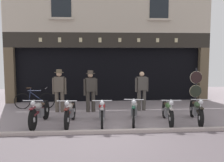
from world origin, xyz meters
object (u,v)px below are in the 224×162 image
object	(u,v)px
motorcycle_left	(70,112)
motorcycle_right	(196,110)
advert_board_near	(73,64)
leaning_bicycle	(34,100)
motorcycle_center	(134,110)
motorcycle_center_right	(168,111)
salesman_left	(59,88)
salesman_right	(142,89)
motorcycle_center_left	(102,112)
tyre_sign_pole	(196,85)
shopkeeper_center	(91,89)
motorcycle_far_left	(40,112)

from	to	relation	value
motorcycle_left	motorcycle_right	distance (m)	4.28
advert_board_near	leaning_bicycle	distance (m)	2.65
motorcycle_center	motorcycle_center_right	world-z (taller)	motorcycle_center
salesman_left	salesman_right	world-z (taller)	salesman_left
motorcycle_center_right	salesman_right	size ratio (longest dim) A/B	1.24
advert_board_near	motorcycle_center_left	bearing A→B (deg)	-74.46
motorcycle_center_left	motorcycle_center_right	size ratio (longest dim) A/B	1.00
motorcycle_left	tyre_sign_pole	distance (m)	5.77
motorcycle_center_right	tyre_sign_pole	xyz separation A→B (m)	(1.95, 2.44, 0.57)
salesman_left	advert_board_near	distance (m)	2.54
motorcycle_center_right	shopkeeper_center	bearing A→B (deg)	-29.50
advert_board_near	motorcycle_left	bearing A→B (deg)	-88.01
motorcycle_far_left	leaning_bicycle	bearing A→B (deg)	-68.21
motorcycle_right	tyre_sign_pole	world-z (taller)	tyre_sign_pole
motorcycle_center	shopkeeper_center	distance (m)	2.39
motorcycle_center	leaning_bicycle	distance (m)	4.67
motorcycle_center	motorcycle_center_right	distance (m)	1.14
motorcycle_left	motorcycle_right	xyz separation A→B (m)	(4.28, -0.02, -0.01)
motorcycle_center_left	shopkeeper_center	xyz separation A→B (m)	(-0.38, 1.91, 0.50)
leaning_bicycle	salesman_right	bearing A→B (deg)	79.01
motorcycle_right	advert_board_near	xyz separation A→B (m)	(-4.43, 4.31, 1.38)
motorcycle_center_right	tyre_sign_pole	bearing A→B (deg)	-121.76
motorcycle_center_left	salesman_right	bearing A→B (deg)	-127.68
motorcycle_far_left	motorcycle_center	distance (m)	3.14
motorcycle_center	salesman_left	bearing A→B (deg)	-24.35
motorcycle_left	tyre_sign_pole	bearing A→B (deg)	-150.87
motorcycle_left	motorcycle_right	size ratio (longest dim) A/B	1.02
shopkeeper_center	salesman_right	world-z (taller)	shopkeeper_center
shopkeeper_center	advert_board_near	bearing A→B (deg)	-83.80
shopkeeper_center	tyre_sign_pole	distance (m)	4.57
shopkeeper_center	motorcycle_right	bearing A→B (deg)	139.71
leaning_bicycle	motorcycle_left	bearing A→B (deg)	30.96
motorcycle_center	salesman_left	distance (m)	3.33
salesman_left	tyre_sign_pole	distance (m)	5.80
salesman_left	motorcycle_right	bearing A→B (deg)	162.99
salesman_right	salesman_left	bearing A→B (deg)	-8.07
salesman_right	motorcycle_center_right	bearing A→B (deg)	96.19
motorcycle_far_left	motorcycle_left	size ratio (longest dim) A/B	1.03
salesman_right	motorcycle_center_left	bearing A→B (deg)	41.07
motorcycle_far_left	advert_board_near	distance (m)	4.50
motorcycle_far_left	leaning_bicycle	distance (m)	2.70
salesman_left	shopkeeper_center	size ratio (longest dim) A/B	1.03
shopkeeper_center	salesman_left	bearing A→B (deg)	-15.38
advert_board_near	motorcycle_far_left	bearing A→B (deg)	-101.49
advert_board_near	salesman_right	bearing A→B (deg)	-38.91
motorcycle_right	leaning_bicycle	world-z (taller)	leaning_bicycle
advert_board_near	tyre_sign_pole	bearing A→B (deg)	-19.45
tyre_sign_pole	motorcycle_center_left	bearing A→B (deg)	-149.65
motorcycle_far_left	motorcycle_center_left	world-z (taller)	motorcycle_far_left
shopkeeper_center	leaning_bicycle	bearing A→B (deg)	-31.67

